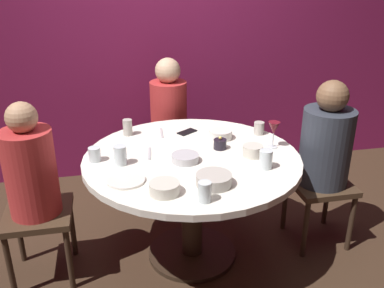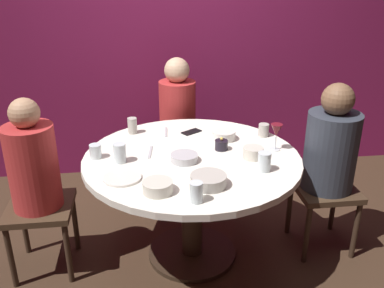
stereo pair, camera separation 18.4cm
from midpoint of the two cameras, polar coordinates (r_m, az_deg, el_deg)
ground_plane at (r=3.02m, az=-1.81°, el=-14.73°), size 8.00×8.00×0.00m
back_wall at (r=3.83m, az=-5.91°, el=14.77°), size 6.00×0.10×2.60m
dining_table at (r=2.69m, az=-1.97°, el=-4.58°), size 1.36×1.36×0.75m
seated_diner_left at (r=2.67m, az=-22.87°, el=-4.00°), size 0.40×0.40×1.17m
seated_diner_back at (r=3.51m, az=-4.69°, el=4.40°), size 0.40×0.40×1.17m
seated_diner_right at (r=2.91m, az=15.99°, el=-0.41°), size 0.40×0.40×1.19m
candle_holder at (r=2.71m, az=1.89°, el=-0.02°), size 0.08×0.08×0.09m
wine_glass at (r=2.73m, az=9.16°, el=2.00°), size 0.08×0.08×0.18m
dinner_plate at (r=2.36m, az=-11.20°, el=-4.87°), size 0.22×0.22×0.01m
cell_phone at (r=2.99m, az=-2.44°, el=1.62°), size 0.16×0.14×0.01m
bowl_serving_large at (r=2.54m, az=-3.01°, el=-1.94°), size 0.17×0.17×0.05m
bowl_salad_center at (r=2.62m, az=6.27°, el=-0.97°), size 0.12×0.12×0.07m
bowl_small_white at (r=2.27m, az=0.67°, el=-4.90°), size 0.20×0.20×0.06m
bowl_sauce_side at (r=2.87m, az=2.08°, el=1.31°), size 0.16×0.16×0.06m
bowl_rice_portion at (r=2.20m, az=-6.17°, el=-6.01°), size 0.16×0.16×0.06m
cup_near_candle at (r=2.11m, az=-0.78°, el=-6.57°), size 0.07×0.07×0.11m
cup_by_left_diner at (r=2.54m, az=-11.77°, el=-1.55°), size 0.08×0.08×0.12m
cup_by_right_diner at (r=2.96m, az=7.33°, el=2.12°), size 0.07×0.07×0.09m
cup_center_front at (r=2.62m, az=-15.07°, el=-1.40°), size 0.07×0.07×0.09m
cup_far_edge at (r=2.47m, az=7.90°, el=-2.11°), size 0.08×0.08×0.11m
cup_beside_wine at (r=2.97m, az=-10.50°, el=2.21°), size 0.07×0.07×0.11m
fork_near_plate at (r=2.99m, az=-5.93°, el=1.49°), size 0.03×0.18×0.01m
knife_near_plate at (r=2.67m, az=-7.78°, el=-1.31°), size 0.04×0.18×0.01m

